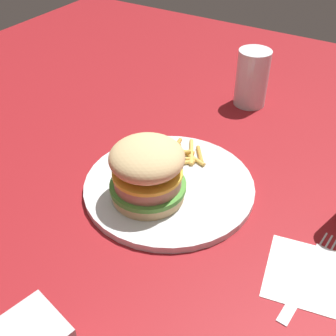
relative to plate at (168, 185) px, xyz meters
The scene contains 7 objects.
ground_plane 0.03m from the plate, ahead, with size 1.60×1.60×0.00m, color maroon.
plate is the anchor object (origin of this frame).
sandwich 0.07m from the plate, 12.73° to the right, with size 0.12×0.12×0.10m.
fries_pile 0.07m from the plate, 162.98° to the right, with size 0.10×0.10×0.01m.
napkin 0.25m from the plate, 78.07° to the left, with size 0.11×0.11×0.00m, color white.
fork 0.25m from the plate, 78.43° to the left, with size 0.17×0.03×0.00m.
drink_glass 0.33m from the plate, behind, with size 0.07×0.07×0.12m.
Camera 1 is at (0.41, 0.27, 0.45)m, focal length 45.09 mm.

